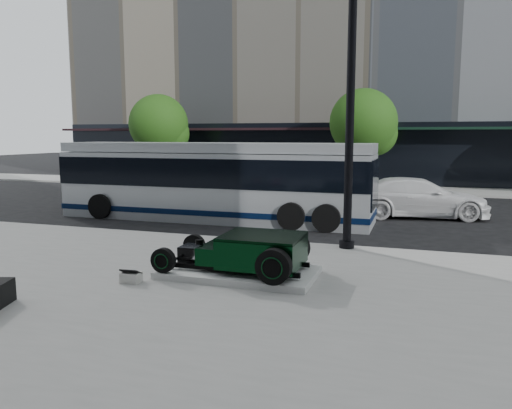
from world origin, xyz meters
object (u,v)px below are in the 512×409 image
(white_sedan, at_px, (418,198))
(transit_bus, at_px, (214,181))
(hot_rod, at_px, (253,251))
(lamppost, at_px, (350,120))

(white_sedan, bearing_deg, transit_bus, 101.69)
(hot_rod, distance_m, lamppost, 4.84)
(hot_rod, height_order, transit_bus, transit_bus)
(hot_rod, distance_m, white_sedan, 10.90)
(transit_bus, xyz_separation_m, white_sedan, (7.44, 2.93, -0.71))
(lamppost, relative_size, transit_bus, 0.62)
(hot_rod, height_order, white_sedan, white_sedan)
(transit_bus, height_order, white_sedan, transit_bus)
(transit_bus, bearing_deg, lamppost, -34.75)
(lamppost, height_order, transit_bus, lamppost)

